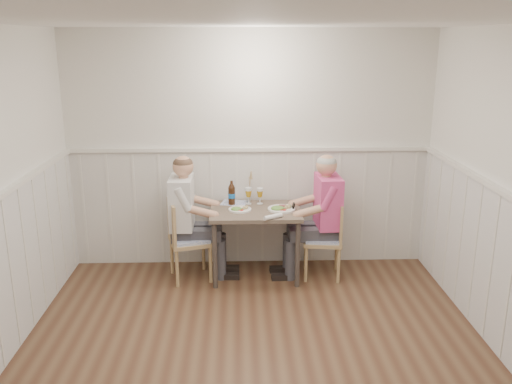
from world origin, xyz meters
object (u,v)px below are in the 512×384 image
dining_table (255,218)px  chair_left (185,237)px  diner_cream (186,226)px  grass_vase (249,187)px  beer_bottle (232,194)px  man_in_pink (323,225)px  chair_right (327,236)px

dining_table → chair_left: size_ratio=1.09×
dining_table → diner_cream: diner_cream is taller
grass_vase → beer_bottle: bearing=-151.5°
chair_left → man_in_pink: size_ratio=0.64×
dining_table → chair_left: (-0.75, -0.06, -0.18)m
diner_cream → beer_bottle: 0.59m
chair_left → beer_bottle: bearing=26.4°
beer_bottle → grass_vase: bearing=28.5°
chair_left → dining_table: bearing=4.8°
dining_table → diner_cream: (-0.73, 0.01, -0.08)m
man_in_pink → grass_vase: 0.91m
chair_right → dining_table: bearing=176.7°
dining_table → chair_right: size_ratio=1.12×
chair_right → man_in_pink: (-0.04, 0.04, 0.11)m
grass_vase → dining_table: bearing=-77.2°
beer_bottle → diner_cream: bearing=-160.5°
chair_left → grass_vase: 0.88m
dining_table → beer_bottle: 0.38m
chair_right → chair_left: bearing=-179.3°
dining_table → beer_bottle: bearing=143.9°
grass_vase → chair_left: bearing=-153.0°
chair_left → beer_bottle: beer_bottle is taller
diner_cream → grass_vase: size_ratio=3.69×
chair_right → man_in_pink: man_in_pink is taller
chair_left → beer_bottle: size_ratio=3.26×
chair_right → beer_bottle: 1.12m
dining_table → chair_right: (0.77, -0.04, -0.19)m
dining_table → grass_vase: (-0.06, 0.29, 0.26)m
chair_right → chair_left: (-1.51, -0.02, 0.01)m
chair_left → diner_cream: (0.01, 0.07, 0.10)m
chair_left → man_in_pink: bearing=2.1°
dining_table → chair_right: chair_right is taller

